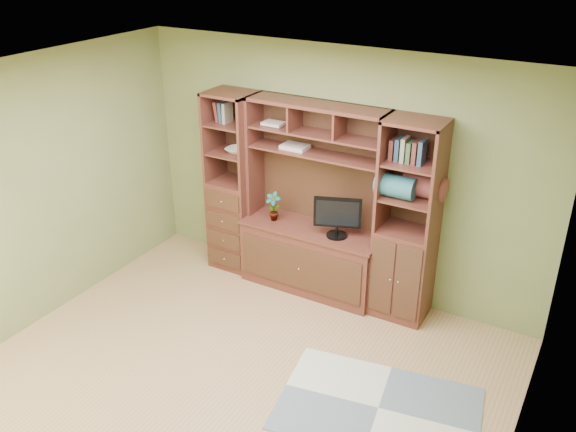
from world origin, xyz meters
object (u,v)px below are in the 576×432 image
Objects in this scene: left_tower at (233,183)px; monitor at (338,210)px; right_tower at (407,223)px; center_hutch at (311,202)px.

monitor is (1.32, -0.07, 0.00)m from left_tower.
right_tower is 0.71m from monitor.
center_hutch is at bearing 152.93° from monitor.
left_tower is at bearing 180.00° from right_tower.
left_tower is at bearing 155.96° from monitor.
center_hutch is 3.46× the size of monitor.
monitor is at bearing -3.26° from left_tower.
center_hutch and left_tower have the same top height.
left_tower is at bearing 177.71° from center_hutch.
center_hutch is at bearing -177.77° from right_tower.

